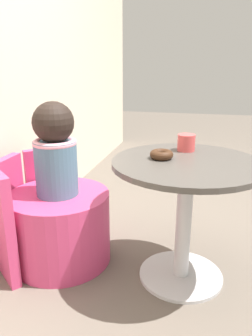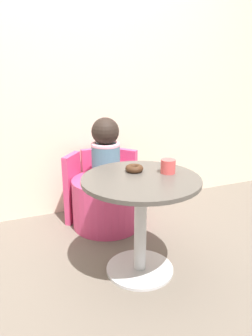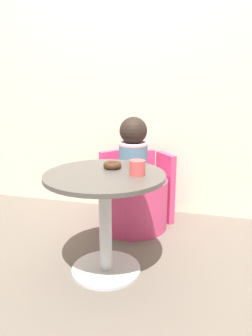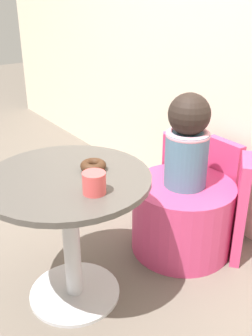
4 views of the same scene
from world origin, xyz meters
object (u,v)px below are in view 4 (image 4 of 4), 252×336
Objects in this scene: child_figure at (187,141)px; cup at (94,183)px; round_table at (69,212)px; donut at (93,166)px; tub_chair at (182,217)px.

child_figure reaches higher than cup.
round_table is at bearing -174.10° from cup.
donut is 0.21m from cup.
donut is at bearing -90.07° from tub_chair.
round_table is at bearing -90.93° from tub_chair.
donut is (-0.00, -0.55, 0.45)m from tub_chair.
tub_chair is 0.71m from donut.
child_figure is 5.44× the size of cup.
tub_chair is (0.01, 0.67, -0.26)m from round_table.
child_figure reaches higher than tub_chair.
tub_chair is at bearing 105.31° from cup.
cup is at bearing -74.69° from child_figure.
cup is (0.19, 0.02, 0.21)m from round_table.
donut is at bearing 150.11° from cup.
tub_chair is 0.44m from child_figure.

